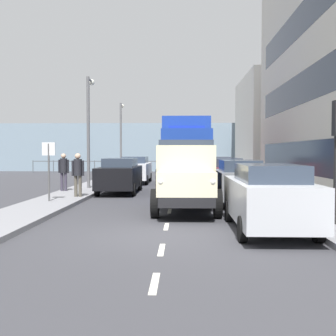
# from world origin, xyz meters

# --- Properties ---
(ground_plane) EXTENTS (80.00, 80.00, 0.00)m
(ground_plane) POSITION_xyz_m (0.00, -9.97, 0.00)
(ground_plane) COLOR #38383D
(sidewalk_left) EXTENTS (2.01, 41.73, 0.15)m
(sidewalk_left) POSITION_xyz_m (-4.59, -9.97, 0.07)
(sidewalk_left) COLOR gray
(sidewalk_left) RESTS_ON ground_plane
(sidewalk_right) EXTENTS (2.01, 41.73, 0.15)m
(sidewalk_right) POSITION_xyz_m (4.59, -9.97, 0.07)
(sidewalk_right) COLOR gray
(sidewalk_right) RESTS_ON ground_plane
(road_centreline_markings) EXTENTS (0.12, 36.30, 0.01)m
(road_centreline_markings) POSITION_xyz_m (0.00, -8.88, 0.00)
(road_centreline_markings) COLOR silver
(road_centreline_markings) RESTS_ON ground_plane
(building_far_block) EXTENTS (8.44, 10.62, 8.31)m
(building_far_block) POSITION_xyz_m (-9.82, -26.02, 4.15)
(building_far_block) COLOR silver
(building_far_block) RESTS_ON ground_plane
(sea_horizon) EXTENTS (80.00, 0.80, 5.00)m
(sea_horizon) POSITION_xyz_m (0.00, -33.84, 2.50)
(sea_horizon) COLOR gray
(sea_horizon) RESTS_ON ground_plane
(seawall_railing) EXTENTS (28.08, 0.08, 1.20)m
(seawall_railing) POSITION_xyz_m (-0.00, -30.24, 0.92)
(seawall_railing) COLOR #4C5156
(seawall_railing) RESTS_ON ground_plane
(truck_vintage_cream) EXTENTS (2.17, 5.64, 2.43)m
(truck_vintage_cream) POSITION_xyz_m (-0.56, -4.05, 1.18)
(truck_vintage_cream) COLOR black
(truck_vintage_cream) RESTS_ON ground_plane
(lorry_cargo_blue) EXTENTS (2.58, 8.20, 3.87)m
(lorry_cargo_blue) POSITION_xyz_m (-0.65, -13.22, 2.08)
(lorry_cargo_blue) COLOR #193899
(lorry_cargo_blue) RESTS_ON ground_plane
(car_silver_kerbside_near) EXTENTS (1.87, 4.57, 1.72)m
(car_silver_kerbside_near) POSITION_xyz_m (-2.63, -0.68, 0.90)
(car_silver_kerbside_near) COLOR #B7BABF
(car_silver_kerbside_near) RESTS_ON ground_plane
(car_grey_kerbside_1) EXTENTS (1.79, 4.08, 1.72)m
(car_grey_kerbside_1) POSITION_xyz_m (-2.63, -6.26, 0.89)
(car_grey_kerbside_1) COLOR slate
(car_grey_kerbside_1) RESTS_ON ground_plane
(car_maroon_kerbside_2) EXTENTS (1.77, 3.91, 1.72)m
(car_maroon_kerbside_2) POSITION_xyz_m (-2.63, -11.19, 0.89)
(car_maroon_kerbside_2) COLOR maroon
(car_maroon_kerbside_2) RESTS_ON ground_plane
(car_red_kerbside_3) EXTENTS (1.92, 4.19, 1.72)m
(car_red_kerbside_3) POSITION_xyz_m (-2.63, -16.71, 0.90)
(car_red_kerbside_3) COLOR #B21E1E
(car_red_kerbside_3) RESTS_ON ground_plane
(car_black_oppositeside_0) EXTENTS (1.87, 4.58, 1.72)m
(car_black_oppositeside_0) POSITION_xyz_m (2.63, -10.51, 0.90)
(car_black_oppositeside_0) COLOR black
(car_black_oppositeside_0) RESTS_ON ground_plane
(car_white_oppositeside_1) EXTENTS (1.93, 4.68, 1.72)m
(car_white_oppositeside_1) POSITION_xyz_m (2.63, -17.21, 0.90)
(car_white_oppositeside_1) COLOR white
(car_white_oppositeside_1) RESTS_ON ground_plane
(pedestrian_near_railing) EXTENTS (0.53, 0.34, 1.83)m
(pedestrian_near_railing) POSITION_xyz_m (3.95, -7.39, 1.23)
(pedestrian_near_railing) COLOR #4C473D
(pedestrian_near_railing) RESTS_ON sidewalk_right
(pedestrian_couple_a) EXTENTS (0.53, 0.34, 1.81)m
(pedestrian_couple_a) POSITION_xyz_m (5.29, -10.00, 1.22)
(pedestrian_couple_a) COLOR #383342
(pedestrian_couple_a) RESTS_ON sidewalk_right
(lamp_post_promenade) EXTENTS (0.32, 1.14, 5.80)m
(lamp_post_promenade) POSITION_xyz_m (4.46, -11.90, 3.65)
(lamp_post_promenade) COLOR #59595B
(lamp_post_promenade) RESTS_ON sidewalk_right
(lamp_post_far) EXTENTS (0.32, 1.14, 5.87)m
(lamp_post_far) POSITION_xyz_m (4.58, -24.49, 3.69)
(lamp_post_far) COLOR #59595B
(lamp_post_far) RESTS_ON sidewalk_right
(street_sign) EXTENTS (0.50, 0.07, 2.25)m
(street_sign) POSITION_xyz_m (4.68, -5.81, 1.68)
(street_sign) COLOR #4C4C4C
(street_sign) RESTS_ON sidewalk_right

